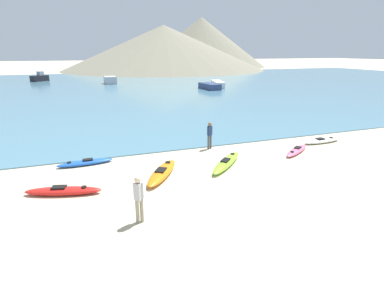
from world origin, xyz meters
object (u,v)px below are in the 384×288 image
kayak_on_sand_2 (63,191)px  moored_boat_4 (218,84)px  kayak_on_sand_0 (227,162)px  moored_boat_2 (210,86)px  person_near_foreground (139,196)px  moored_boat_3 (40,78)px  kayak_on_sand_4 (297,150)px  kayak_on_sand_1 (162,172)px  kayak_on_sand_3 (322,141)px  kayak_on_sand_5 (85,163)px  person_near_waterline (210,134)px  moored_boat_1 (110,80)px

kayak_on_sand_2 → moored_boat_4: moored_boat_4 is taller
kayak_on_sand_0 → moored_boat_2: size_ratio=0.66×
kayak_on_sand_2 → person_near_foreground: size_ratio=1.84×
kayak_on_sand_2 → moored_boat_4: size_ratio=0.54×
moored_boat_3 → kayak_on_sand_4: bearing=-69.7°
person_near_foreground → moored_boat_3: moored_boat_3 is taller
person_near_foreground → moored_boat_4: 41.15m
kayak_on_sand_1 → moored_boat_3: moored_boat_3 is taller
kayak_on_sand_3 → moored_boat_4: size_ratio=0.49×
kayak_on_sand_5 → moored_boat_3: moored_boat_3 is taller
person_near_waterline → kayak_on_sand_4: bearing=-27.4°
kayak_on_sand_0 → kayak_on_sand_2: bearing=-174.8°
kayak_on_sand_4 → moored_boat_4: 33.27m
kayak_on_sand_2 → kayak_on_sand_0: bearing=5.2°
kayak_on_sand_2 → kayak_on_sand_3: bearing=8.5°
moored_boat_2 → moored_boat_4: bearing=44.1°
kayak_on_sand_5 → moored_boat_1: moored_boat_1 is taller
person_near_foreground → person_near_waterline: (5.44, 6.75, -0.04)m
kayak_on_sand_3 → person_near_foreground: person_near_foreground is taller
person_near_foreground → kayak_on_sand_2: bearing=129.7°
kayak_on_sand_5 → person_near_foreground: person_near_foreground is taller
kayak_on_sand_4 → moored_boat_1: 43.74m
kayak_on_sand_3 → moored_boat_2: (4.10, 28.51, 0.36)m
kayak_on_sand_2 → moored_boat_1: size_ratio=0.98×
kayak_on_sand_5 → moored_boat_1: size_ratio=0.88×
moored_boat_2 → moored_boat_3: moored_boat_3 is taller
kayak_on_sand_5 → moored_boat_4: moored_boat_4 is taller
kayak_on_sand_2 → kayak_on_sand_3: 15.58m
person_near_foreground → moored_boat_1: (3.13, 47.58, -0.29)m
kayak_on_sand_5 → kayak_on_sand_4: bearing=-9.8°
moored_boat_2 → moored_boat_3: bearing=138.9°
moored_boat_2 → moored_boat_4: 3.38m
kayak_on_sand_2 → kayak_on_sand_4: kayak_on_sand_2 is taller
kayak_on_sand_0 → kayak_on_sand_2: size_ratio=0.93×
kayak_on_sand_0 → kayak_on_sand_1: 3.49m
moored_boat_3 → moored_boat_4: 35.39m
person_near_waterline → moored_boat_3: 52.34m
kayak_on_sand_3 → person_near_foreground: bearing=-156.9°
kayak_on_sand_0 → kayak_on_sand_1: bearing=-176.8°
kayak_on_sand_0 → kayak_on_sand_3: kayak_on_sand_0 is taller
moored_boat_1 → moored_boat_4: size_ratio=0.56×
kayak_on_sand_4 → kayak_on_sand_0: bearing=-173.8°
kayak_on_sand_1 → person_near_foreground: (-1.71, -3.67, 0.81)m
person_near_waterline → moored_boat_3: (-14.90, 50.18, -0.23)m
kayak_on_sand_4 → person_near_foreground: size_ratio=1.53×
moored_boat_3 → kayak_on_sand_5: bearing=-81.3°
moored_boat_3 → moored_boat_4: size_ratio=0.59×
kayak_on_sand_4 → kayak_on_sand_5: size_ratio=0.93×
kayak_on_sand_2 → moored_boat_1: (5.75, 44.43, 0.54)m
person_near_foreground → moored_boat_4: size_ratio=0.30×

